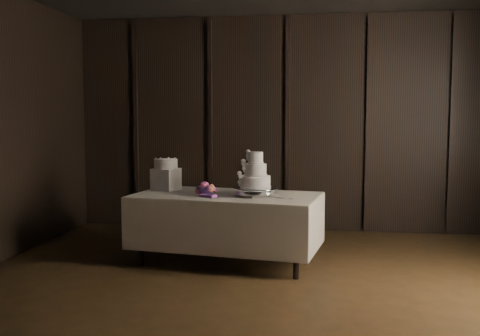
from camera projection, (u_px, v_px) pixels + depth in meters
name	position (u px, v px, depth m)	size (l,w,h in m)	color
room	(260.00, 130.00, 4.40)	(6.08, 7.08, 3.08)	black
display_table	(226.00, 225.00, 6.13)	(2.12, 1.33, 0.76)	silver
cake_stand	(255.00, 192.00, 5.97)	(0.48, 0.48, 0.09)	silver
wedding_cake	(253.00, 174.00, 5.94)	(0.35, 0.32, 0.38)	white
bouquet	(206.00, 190.00, 6.00)	(0.28, 0.38, 0.18)	#ED5B86
box_pedestal	(166.00, 179.00, 6.43)	(0.26, 0.26, 0.25)	white
small_cake	(166.00, 164.00, 6.41)	(0.27, 0.27, 0.11)	white
cake_knife	(275.00, 197.00, 5.82)	(0.37, 0.02, 0.01)	silver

